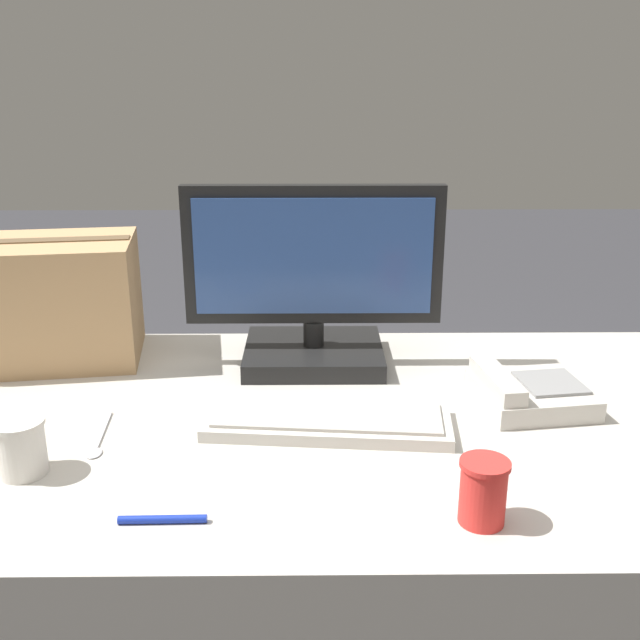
% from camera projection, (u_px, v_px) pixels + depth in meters
% --- Properties ---
extents(office_desk, '(1.80, 0.90, 0.74)m').
position_uv_depth(office_desk, '(275.00, 583.00, 1.49)').
color(office_desk, beige).
rests_on(office_desk, ground_plane).
extents(monitor, '(0.54, 0.25, 0.38)m').
position_uv_depth(monitor, '(313.00, 292.00, 1.58)').
color(monitor, black).
rests_on(monitor, office_desk).
extents(keyboard, '(0.45, 0.19, 0.03)m').
position_uv_depth(keyboard, '(328.00, 421.00, 1.33)').
color(keyboard, beige).
rests_on(keyboard, office_desk).
extents(desk_phone, '(0.22, 0.22, 0.07)m').
position_uv_depth(desk_phone, '(528.00, 393.00, 1.42)').
color(desk_phone, beige).
rests_on(desk_phone, office_desk).
extents(paper_cup_left, '(0.08, 0.08, 0.09)m').
position_uv_depth(paper_cup_left, '(21.00, 447.00, 1.17)').
color(paper_cup_left, white).
rests_on(paper_cup_left, office_desk).
extents(paper_cup_right, '(0.07, 0.07, 0.10)m').
position_uv_depth(paper_cup_right, '(483.00, 492.00, 1.05)').
color(paper_cup_right, red).
rests_on(paper_cup_right, office_desk).
extents(spoon, '(0.03, 0.17, 0.00)m').
position_uv_depth(spoon, '(98.00, 443.00, 1.28)').
color(spoon, silver).
rests_on(spoon, office_desk).
extents(cardboard_box, '(0.45, 0.30, 0.27)m').
position_uv_depth(cardboard_box, '(37.00, 301.00, 1.61)').
color(cardboard_box, tan).
rests_on(cardboard_box, office_desk).
extents(pen_marker, '(0.13, 0.01, 0.01)m').
position_uv_depth(pen_marker, '(163.00, 519.00, 1.06)').
color(pen_marker, '#1933B2').
rests_on(pen_marker, office_desk).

